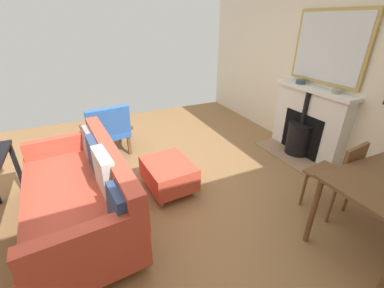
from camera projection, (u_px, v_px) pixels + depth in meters
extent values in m
cube|color=olive|center=(145.00, 189.00, 3.17)|extent=(5.39, 5.68, 0.01)
cube|color=silver|center=(323.00, 59.00, 3.54)|extent=(0.12, 5.68, 2.82)
cube|color=#9E7A5B|center=(287.00, 155.00, 3.90)|extent=(0.40, 1.13, 0.03)
cube|color=white|center=(308.00, 124.00, 3.80)|extent=(0.21, 1.19, 0.99)
cube|color=black|center=(302.00, 134.00, 3.83)|extent=(0.06, 0.70, 0.63)
cylinder|color=black|center=(299.00, 139.00, 3.85)|extent=(0.36, 0.36, 0.47)
cylinder|color=black|center=(302.00, 124.00, 3.74)|extent=(0.38, 0.38, 0.02)
cylinder|color=black|center=(306.00, 108.00, 3.63)|extent=(0.07, 0.07, 0.47)
cube|color=white|center=(314.00, 90.00, 3.55)|extent=(0.26, 1.27, 0.05)
cube|color=tan|center=(329.00, 47.00, 3.34)|extent=(0.04, 1.11, 0.94)
cube|color=silver|center=(328.00, 48.00, 3.34)|extent=(0.01, 1.03, 0.86)
cylinder|color=#334C56|center=(301.00, 82.00, 3.76)|extent=(0.14, 0.14, 0.05)
torus|color=#334C56|center=(301.00, 80.00, 3.75)|extent=(0.14, 0.14, 0.01)
cylinder|color=#9E9384|center=(336.00, 91.00, 3.27)|extent=(0.11, 0.11, 0.05)
torus|color=#9E9384|center=(337.00, 90.00, 3.26)|extent=(0.12, 0.12, 0.01)
cylinder|color=#B2B2B7|center=(41.00, 190.00, 3.05)|extent=(0.04, 0.04, 0.10)
cylinder|color=#B2B2B7|center=(101.00, 174.00, 3.36)|extent=(0.04, 0.04, 0.10)
cylinder|color=#B2B2B7|center=(138.00, 261.00, 2.16)|extent=(0.04, 0.04, 0.10)
cube|color=#D14C38|center=(77.00, 202.00, 2.50)|extent=(1.03, 1.87, 0.36)
cube|color=#D14C38|center=(110.00, 162.00, 2.51)|extent=(0.29, 1.81, 0.36)
cube|color=#D14C38|center=(63.00, 144.00, 3.04)|extent=(0.85, 0.19, 0.21)
cube|color=#D14C38|center=(85.00, 240.00, 1.72)|extent=(0.85, 0.19, 0.21)
cube|color=#99999E|center=(89.00, 142.00, 2.99)|extent=(0.18, 0.34, 0.34)
cube|color=#334775|center=(96.00, 155.00, 2.66)|extent=(0.16, 0.37, 0.37)
cube|color=beige|center=(105.00, 174.00, 2.30)|extent=(0.17, 0.43, 0.42)
cube|color=#334775|center=(119.00, 208.00, 1.95)|extent=(0.17, 0.34, 0.33)
cylinder|color=#B2B2B7|center=(146.00, 180.00, 3.26)|extent=(0.03, 0.03, 0.09)
cylinder|color=#B2B2B7|center=(162.00, 203.00, 2.84)|extent=(0.03, 0.03, 0.09)
cylinder|color=#B2B2B7|center=(175.00, 171.00, 3.44)|extent=(0.03, 0.03, 0.09)
cylinder|color=#B2B2B7|center=(194.00, 192.00, 3.02)|extent=(0.03, 0.03, 0.09)
cube|color=#D14C38|center=(169.00, 173.00, 3.06)|extent=(0.57, 0.70, 0.29)
cube|color=brown|center=(120.00, 134.00, 4.26)|extent=(0.05, 0.05, 0.33)
cube|color=brown|center=(88.00, 141.00, 4.01)|extent=(0.05, 0.05, 0.33)
cube|color=brown|center=(129.00, 145.00, 3.90)|extent=(0.05, 0.05, 0.33)
cube|color=brown|center=(95.00, 153.00, 3.65)|extent=(0.05, 0.05, 0.33)
cube|color=#2D60B2|center=(107.00, 132.00, 3.87)|extent=(0.67, 0.63, 0.08)
cube|color=#2D60B2|center=(109.00, 122.00, 3.57)|extent=(0.61, 0.20, 0.43)
cube|color=brown|center=(126.00, 123.00, 3.99)|extent=(0.11, 0.53, 0.04)
cube|color=brown|center=(84.00, 132.00, 3.68)|extent=(0.11, 0.53, 0.04)
cube|color=black|center=(19.00, 172.00, 2.85)|extent=(0.04, 0.04, 0.72)
cylinder|color=brown|center=(313.00, 212.00, 2.27)|extent=(0.05, 0.05, 0.71)
cylinder|color=brown|center=(321.00, 180.00, 2.94)|extent=(0.04, 0.04, 0.44)
cylinder|color=brown|center=(304.00, 189.00, 2.79)|extent=(0.04, 0.04, 0.44)
cylinder|color=brown|center=(348.00, 195.00, 2.70)|extent=(0.04, 0.04, 0.44)
cylinder|color=brown|center=(331.00, 205.00, 2.55)|extent=(0.04, 0.04, 0.44)
cube|color=brown|center=(331.00, 174.00, 2.64)|extent=(0.45, 0.45, 0.02)
cube|color=brown|center=(353.00, 164.00, 2.42)|extent=(0.36, 0.08, 0.39)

